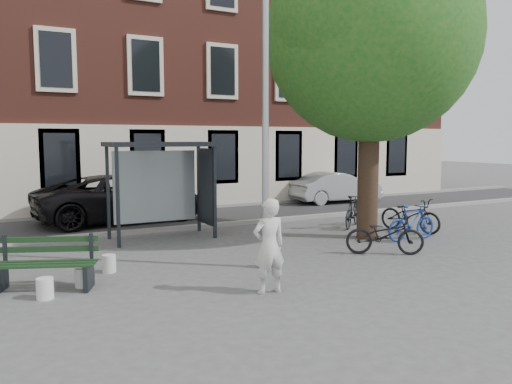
{
  "coord_description": "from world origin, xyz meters",
  "views": [
    {
      "loc": [
        -4.95,
        -9.03,
        2.69
      ],
      "look_at": [
        0.7,
        1.76,
        1.4
      ],
      "focal_mm": 35.0,
      "sensor_mm": 36.0,
      "label": 1
    }
  ],
  "objects": [
    {
      "name": "car_silver",
      "position": [
        7.91,
        8.11,
        0.65
      ],
      "size": [
        4.0,
        1.54,
        1.3
      ],
      "primitive_type": "imported",
      "rotation": [
        0.0,
        0.0,
        1.53
      ],
      "color": "#999CA0",
      "rests_on": "ground"
    },
    {
      "name": "curb_near",
      "position": [
        0.0,
        5.0,
        0.06
      ],
      "size": [
        40.0,
        0.25,
        0.12
      ],
      "primitive_type": "cube",
      "color": "gray",
      "rests_on": "ground"
    },
    {
      "name": "notice_sign",
      "position": [
        4.71,
        2.38,
        1.28
      ],
      "size": [
        0.31,
        0.05,
        1.8
      ],
      "rotation": [
        0.0,
        0.0,
        -0.07
      ],
      "color": "#9EA0A3",
      "rests_on": "ground"
    },
    {
      "name": "bike_d",
      "position": [
        4.71,
        3.01,
        0.49
      ],
      "size": [
        1.57,
        1.36,
        0.98
      ],
      "primitive_type": "imported",
      "rotation": [
        0.0,
        0.0,
        2.23
      ],
      "color": "black",
      "rests_on": "ground"
    },
    {
      "name": "bus_shelter",
      "position": [
        -0.61,
        4.11,
        1.92
      ],
      "size": [
        2.85,
        1.45,
        2.62
      ],
      "color": "#1E2328",
      "rests_on": "ground"
    },
    {
      "name": "lamppost",
      "position": [
        0.0,
        0.0,
        2.78
      ],
      "size": [
        0.28,
        0.35,
        6.11
      ],
      "color": "#9EA0A3",
      "rests_on": "ground"
    },
    {
      "name": "bike_a",
      "position": [
        3.05,
        -0.25,
        0.47
      ],
      "size": [
        1.85,
        1.5,
        0.94
      ],
      "primitive_type": "imported",
      "rotation": [
        0.0,
        0.0,
        1.0
      ],
      "color": "black",
      "rests_on": "ground"
    },
    {
      "name": "bike_b",
      "position": [
        4.8,
        0.65,
        0.48
      ],
      "size": [
        1.61,
        0.46,
        0.97
      ],
      "primitive_type": "imported",
      "rotation": [
        0.0,
        0.0,
        1.57
      ],
      "color": "navy",
      "rests_on": "ground"
    },
    {
      "name": "tree_right",
      "position": [
        4.01,
        1.38,
        5.62
      ],
      "size": [
        5.76,
        5.6,
        8.2
      ],
      "color": "black",
      "rests_on": "ground"
    },
    {
      "name": "bucket_a",
      "position": [
        -3.0,
        1.12,
        0.18
      ],
      "size": [
        0.29,
        0.29,
        0.36
      ],
      "primitive_type": "cylinder",
      "rotation": [
        0.0,
        0.0,
        0.05
      ],
      "color": "silver",
      "rests_on": "ground"
    },
    {
      "name": "bucket_b",
      "position": [
        -4.3,
        -0.1,
        0.18
      ],
      "size": [
        0.37,
        0.37,
        0.36
      ],
      "primitive_type": "cylinder",
      "rotation": [
        0.0,
        0.0,
        0.42
      ],
      "color": "silver",
      "rests_on": "ground"
    },
    {
      "name": "ground",
      "position": [
        0.0,
        0.0,
        0.0
      ],
      "size": [
        90.0,
        90.0,
        0.0
      ],
      "primitive_type": "plane",
      "color": "#4C4C4F",
      "rests_on": "ground"
    },
    {
      "name": "bench",
      "position": [
        -4.23,
        0.48,
        0.42
      ],
      "size": [
        1.86,
        1.18,
        0.92
      ],
      "rotation": [
        0.0,
        0.0,
        -0.38
      ],
      "color": "#1E2328",
      "rests_on": "ground"
    },
    {
      "name": "building_row",
      "position": [
        0.0,
        13.0,
        7.0
      ],
      "size": [
        30.0,
        8.0,
        14.0
      ],
      "primitive_type": "cube",
      "color": "brown",
      "rests_on": "ground"
    },
    {
      "name": "curb_far",
      "position": [
        0.0,
        9.0,
        0.06
      ],
      "size": [
        40.0,
        0.25,
        0.12
      ],
      "primitive_type": "cube",
      "color": "gray",
      "rests_on": "ground"
    },
    {
      "name": "road",
      "position": [
        0.0,
        7.0,
        0.01
      ],
      "size": [
        40.0,
        4.0,
        0.01
      ],
      "primitive_type": "cube",
      "color": "#28282B",
      "rests_on": "ground"
    },
    {
      "name": "painter",
      "position": [
        -0.79,
        -1.58,
        0.84
      ],
      "size": [
        0.61,
        0.4,
        1.68
      ],
      "primitive_type": "imported",
      "rotation": [
        0.0,
        0.0,
        3.14
      ],
      "color": "silver",
      "rests_on": "ground"
    },
    {
      "name": "bucket_c",
      "position": [
        -3.63,
        0.33,
        0.18
      ],
      "size": [
        0.3,
        0.3,
        0.36
      ],
      "primitive_type": "cylinder",
      "rotation": [
        0.0,
        0.0,
        0.08
      ],
      "color": "silver",
      "rests_on": "ground"
    },
    {
      "name": "bike_c",
      "position": [
        5.71,
        1.62,
        0.5
      ],
      "size": [
        1.15,
        2.0,
        1.0
      ],
      "primitive_type": "imported",
      "rotation": [
        0.0,
        0.0,
        0.27
      ],
      "color": "black",
      "rests_on": "ground"
    },
    {
      "name": "car_dark",
      "position": [
        -1.29,
        7.44,
        0.77
      ],
      "size": [
        5.79,
        3.12,
        1.54
      ],
      "primitive_type": "imported",
      "rotation": [
        0.0,
        0.0,
        1.67
      ],
      "color": "black",
      "rests_on": "ground"
    }
  ]
}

